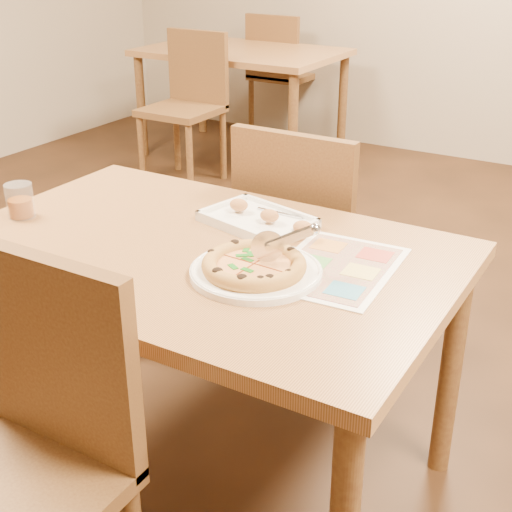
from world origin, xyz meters
The scene contains 12 objects.
dining_table centered at (0.00, 0.00, 0.63)m, with size 1.30×0.85×0.72m.
chair_near centered at (0.00, -0.60, 0.57)m, with size 0.42×0.42×0.47m.
chair_far centered at (0.00, 0.60, 0.57)m, with size 0.42×0.42×0.47m.
bg_table centered at (-1.60, 2.80, 0.63)m, with size 1.30×0.85×0.72m.
bg_chair_near centered at (-1.60, 2.20, 0.57)m, with size 0.42×0.42×0.47m.
bg_chair_far centered at (-1.60, 3.30, 0.57)m, with size 0.42×0.42×0.47m.
plate centered at (0.21, -0.06, 0.73)m, with size 0.31×0.31×0.02m, color white.
pizza centered at (0.21, -0.07, 0.75)m, with size 0.25×0.25×0.04m.
pizza_cutter centered at (0.26, -0.02, 0.81)m, with size 0.13×0.10×0.09m.
appetizer_tray centered at (0.06, 0.21, 0.73)m, with size 0.35×0.26×0.06m.
glass_tumbler centered at (-0.55, -0.08, 0.76)m, with size 0.08×0.08×0.10m.
menu centered at (0.35, 0.07, 0.72)m, with size 0.27×0.37×0.01m, color white.
Camera 1 is at (0.97, -1.35, 1.47)m, focal length 50.00 mm.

